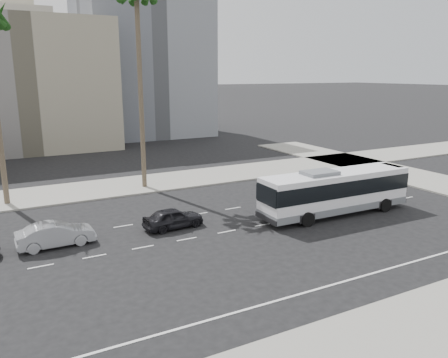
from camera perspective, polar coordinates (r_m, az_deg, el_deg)
ground at (r=32.19m, az=5.08°, el=-5.92°), size 700.00×700.00×0.00m
sidewalk_north at (r=45.39m, az=-5.62°, el=-0.05°), size 120.00×7.00×0.15m
midrise_beige_west at (r=70.52m, az=-24.68°, el=10.98°), size 24.00×18.00×18.00m
midrise_gray_center at (r=81.22m, az=-10.68°, el=14.96°), size 20.00×20.00×26.00m
civic_tower at (r=277.16m, az=-26.22°, el=18.07°), size 42.00×42.00×129.00m
highrise_right at (r=263.81m, az=-15.18°, el=18.41°), size 26.00×26.00×70.00m
highrise_far at (r=298.85m, az=-11.62°, el=17.01°), size 22.00×22.00×60.00m
city_bus at (r=34.99m, az=14.16°, el=-1.46°), size 12.55×3.07×3.59m
car_a at (r=31.45m, az=-6.56°, el=-5.02°), size 2.02×4.39×1.46m
car_b at (r=29.99m, az=-20.87°, el=-6.69°), size 1.74×4.76×1.56m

